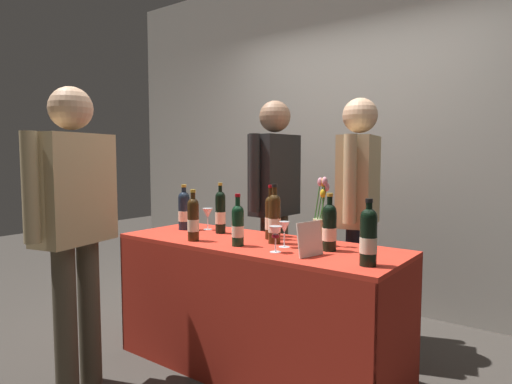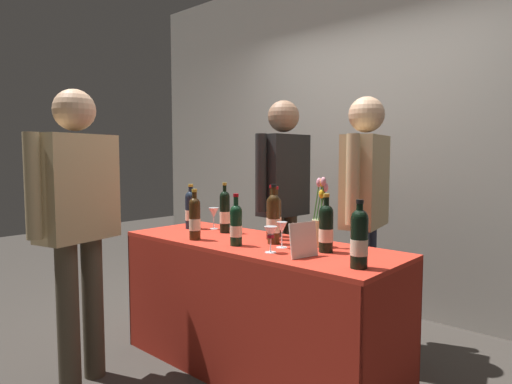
# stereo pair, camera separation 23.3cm
# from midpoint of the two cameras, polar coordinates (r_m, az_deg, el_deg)

# --- Properties ---
(ground_plane) EXTENTS (12.00, 12.00, 0.00)m
(ground_plane) POSITION_cam_midpoint_polar(r_m,az_deg,el_deg) (2.91, 2.47, -21.96)
(ground_plane) COLOR #38332D
(back_partition) EXTENTS (5.54, 0.12, 3.04)m
(back_partition) POSITION_cam_midpoint_polar(r_m,az_deg,el_deg) (3.95, 17.28, 7.60)
(back_partition) COLOR #9E998E
(back_partition) RESTS_ON ground_plane
(tasting_table) EXTENTS (1.77, 0.64, 0.79)m
(tasting_table) POSITION_cam_midpoint_polar(r_m,az_deg,el_deg) (2.71, 2.51, -11.75)
(tasting_table) COLOR red
(tasting_table) RESTS_ON ground_plane
(featured_wine_bottle) EXTENTS (0.07, 0.07, 0.35)m
(featured_wine_bottle) POSITION_cam_midpoint_polar(r_m,az_deg,el_deg) (2.58, 4.90, -3.41)
(featured_wine_bottle) COLOR #38230F
(featured_wine_bottle) RESTS_ON tasting_table
(display_bottle_0) EXTENTS (0.07, 0.07, 0.30)m
(display_bottle_0) POSITION_cam_midpoint_polar(r_m,az_deg,el_deg) (2.52, 0.04, -4.23)
(display_bottle_0) COLOR black
(display_bottle_0) RESTS_ON tasting_table
(display_bottle_1) EXTENTS (0.07, 0.07, 0.34)m
(display_bottle_1) POSITION_cam_midpoint_polar(r_m,az_deg,el_deg) (2.94, -1.82, -2.53)
(display_bottle_1) COLOR black
(display_bottle_1) RESTS_ON tasting_table
(display_bottle_2) EXTENTS (0.08, 0.08, 0.32)m
(display_bottle_2) POSITION_cam_midpoint_polar(r_m,az_deg,el_deg) (2.10, 16.38, -5.78)
(display_bottle_2) COLOR black
(display_bottle_2) RESTS_ON tasting_table
(display_bottle_3) EXTENTS (0.07, 0.07, 0.31)m
(display_bottle_3) POSITION_cam_midpoint_polar(r_m,az_deg,el_deg) (2.71, -5.52, -3.38)
(display_bottle_3) COLOR #38230F
(display_bottle_3) RESTS_ON tasting_table
(display_bottle_4) EXTENTS (0.08, 0.08, 0.31)m
(display_bottle_4) POSITION_cam_midpoint_polar(r_m,az_deg,el_deg) (2.40, 11.84, -4.55)
(display_bottle_4) COLOR black
(display_bottle_4) RESTS_ON tasting_table
(display_bottle_5) EXTENTS (0.07, 0.07, 0.34)m
(display_bottle_5) POSITION_cam_midpoint_polar(r_m,az_deg,el_deg) (2.72, 4.53, -3.26)
(display_bottle_5) COLOR #38230F
(display_bottle_5) RESTS_ON tasting_table
(display_bottle_6) EXTENTS (0.07, 0.07, 0.32)m
(display_bottle_6) POSITION_cam_midpoint_polar(r_m,az_deg,el_deg) (2.82, 4.97, -3.09)
(display_bottle_6) COLOR #38230F
(display_bottle_6) RESTS_ON tasting_table
(display_bottle_7) EXTENTS (0.08, 0.08, 0.32)m
(display_bottle_7) POSITION_cam_midpoint_polar(r_m,az_deg,el_deg) (3.13, -6.33, -2.25)
(display_bottle_7) COLOR #192333
(display_bottle_7) RESTS_ON tasting_table
(wine_glass_near_vendor) EXTENTS (0.07, 0.07, 0.15)m
(wine_glass_near_vendor) POSITION_cam_midpoint_polar(r_m,az_deg,el_deg) (3.09, -3.36, -2.78)
(wine_glass_near_vendor) COLOR silver
(wine_glass_near_vendor) RESTS_ON tasting_table
(wine_glass_mid) EXTENTS (0.07, 0.07, 0.14)m
(wine_glass_mid) POSITION_cam_midpoint_polar(r_m,az_deg,el_deg) (2.35, 4.77, -5.43)
(wine_glass_mid) COLOR silver
(wine_glass_mid) RESTS_ON tasting_table
(wine_glass_near_taster) EXTENTS (0.06, 0.06, 0.15)m
(wine_glass_near_taster) POSITION_cam_midpoint_polar(r_m,az_deg,el_deg) (2.47, 6.08, -4.79)
(wine_glass_near_taster) COLOR silver
(wine_glass_near_taster) RESTS_ON tasting_table
(flower_vase) EXTENTS (0.09, 0.08, 0.40)m
(flower_vase) POSITION_cam_midpoint_polar(r_m,az_deg,el_deg) (2.53, 10.88, -4.01)
(flower_vase) COLOR tan
(flower_vase) RESTS_ON tasting_table
(brochure_stand) EXTENTS (0.07, 0.17, 0.18)m
(brochure_stand) POSITION_cam_midpoint_polar(r_m,az_deg,el_deg) (2.26, 9.14, -6.17)
(brochure_stand) COLOR silver
(brochure_stand) RESTS_ON tasting_table
(vendor_presenter) EXTENTS (0.24, 0.55, 1.72)m
(vendor_presenter) POSITION_cam_midpoint_polar(r_m,az_deg,el_deg) (3.33, 5.54, -0.04)
(vendor_presenter) COLOR #4C4233
(vendor_presenter) RESTS_ON ground_plane
(vendor_assistant) EXTENTS (0.30, 0.60, 1.69)m
(vendor_assistant) POSITION_cam_midpoint_polar(r_m,az_deg,el_deg) (3.00, 16.11, -0.94)
(vendor_assistant) COLOR #2D3347
(vendor_assistant) RESTS_ON ground_plane
(taster_foreground_right) EXTENTS (0.30, 0.60, 1.67)m
(taster_foreground_right) POSITION_cam_midpoint_polar(r_m,az_deg,el_deg) (2.62, -19.82, -2.08)
(taster_foreground_right) COLOR #4C4233
(taster_foreground_right) RESTS_ON ground_plane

